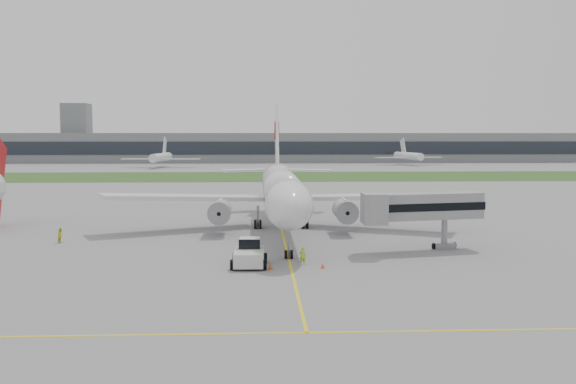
{
  "coord_description": "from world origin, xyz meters",
  "views": [
    {
      "loc": [
        -3.03,
        -80.06,
        12.59
      ],
      "look_at": [
        0.71,
        2.0,
        5.41
      ],
      "focal_mm": 40.0,
      "sensor_mm": 36.0,
      "label": 1
    }
  ],
  "objects_px": {
    "pushback_tug": "(249,254)",
    "ground_crew_near": "(302,256)",
    "airliner": "(282,188)",
    "jet_bridge": "(417,207)"
  },
  "relations": [
    {
      "from": "pushback_tug",
      "to": "jet_bridge",
      "type": "xyz_separation_m",
      "value": [
        18.17,
        7.08,
        3.66
      ]
    },
    {
      "from": "airliner",
      "to": "pushback_tug",
      "type": "relative_size",
      "value": 10.55
    },
    {
      "from": "ground_crew_near",
      "to": "pushback_tug",
      "type": "bearing_deg",
      "value": -5.62
    },
    {
      "from": "airliner",
      "to": "jet_bridge",
      "type": "bearing_deg",
      "value": -48.7
    },
    {
      "from": "jet_bridge",
      "to": "pushback_tug",
      "type": "bearing_deg",
      "value": -170.46
    },
    {
      "from": "pushback_tug",
      "to": "ground_crew_near",
      "type": "height_order",
      "value": "pushback_tug"
    },
    {
      "from": "airliner",
      "to": "jet_bridge",
      "type": "relative_size",
      "value": 3.86
    },
    {
      "from": "airliner",
      "to": "pushback_tug",
      "type": "height_order",
      "value": "airliner"
    },
    {
      "from": "airliner",
      "to": "pushback_tug",
      "type": "distance_m",
      "value": 23.99
    },
    {
      "from": "pushback_tug",
      "to": "ground_crew_near",
      "type": "bearing_deg",
      "value": 2.62
    }
  ]
}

